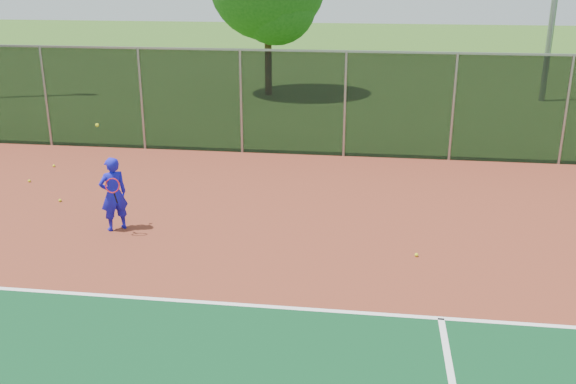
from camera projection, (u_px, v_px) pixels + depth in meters
name	position (u px, v px, depth m)	size (l,w,h in m)	color
court_apron	(307.00, 345.00, 9.31)	(30.00, 20.00, 0.02)	maroon
fence_back	(345.00, 104.00, 18.15)	(30.00, 0.06, 3.03)	black
tennis_player	(113.00, 194.00, 13.17)	(0.67, 0.74, 2.24)	#1615CA
practice_ball_0	(29.00, 181.00, 16.36)	(0.07, 0.07, 0.07)	yellow
practice_ball_1	(60.00, 200.00, 14.99)	(0.07, 0.07, 0.07)	yellow
practice_ball_2	(416.00, 255.00, 12.14)	(0.07, 0.07, 0.07)	yellow
practice_ball_4	(54.00, 166.00, 17.61)	(0.07, 0.07, 0.07)	yellow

